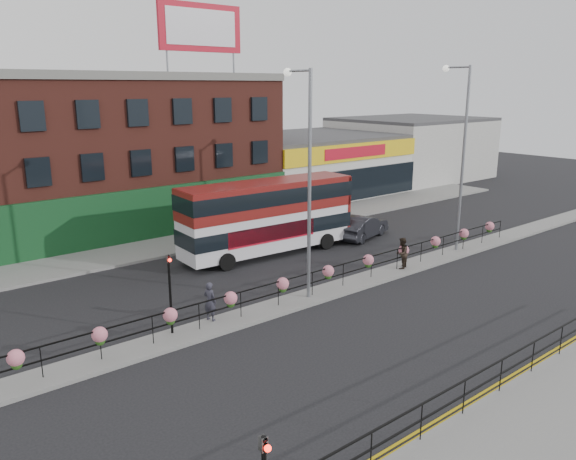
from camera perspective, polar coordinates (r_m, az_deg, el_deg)
ground at (r=26.93m, az=4.06°, el=-6.40°), size 120.00×120.00×0.00m
north_pavement at (r=36.13m, az=-9.06°, el=-0.96°), size 60.00×4.00×0.15m
median at (r=26.90m, az=4.07°, el=-6.25°), size 60.00×1.60×0.15m
yellow_line_inner at (r=21.57m, az=22.47°, el=-13.06°), size 60.00×0.10×0.01m
yellow_line_outer at (r=21.50m, az=22.90°, el=-13.20°), size 60.00×0.10×0.01m
brick_building at (r=40.71m, az=-20.02°, el=7.33°), size 25.00×12.21×10.30m
supermarket at (r=51.13m, az=1.93°, el=6.68°), size 15.00×12.25×5.30m
warehouse_east at (r=61.78m, az=12.35°, el=8.18°), size 14.50×12.00×6.30m
billboard at (r=38.87m, az=-8.87°, el=19.63°), size 6.00×0.29×4.40m
median_railing at (r=26.58m, az=4.10°, el=-4.29°), size 30.04×0.56×1.23m
south_railing at (r=19.39m, az=20.88°, el=-12.95°), size 20.04×0.05×1.12m
double_decker_bus at (r=32.27m, az=-2.01°, el=2.05°), size 10.76×3.11×4.30m
car at (r=36.48m, az=7.58°, el=0.33°), size 3.94×5.34×1.49m
pedestrian_a at (r=23.46m, az=-7.93°, el=-7.18°), size 0.86×0.79×1.66m
pedestrian_b at (r=30.26m, az=11.48°, el=-2.32°), size 1.28×1.23×1.68m
lamp_column_west at (r=24.68m, az=1.81°, el=6.54°), size 0.36×1.78×10.17m
lamp_column_east at (r=33.71m, az=17.10°, el=8.44°), size 0.38×1.85×10.55m
traffic_light_median at (r=22.03m, az=-11.96°, el=-4.69°), size 0.15×0.28×3.65m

